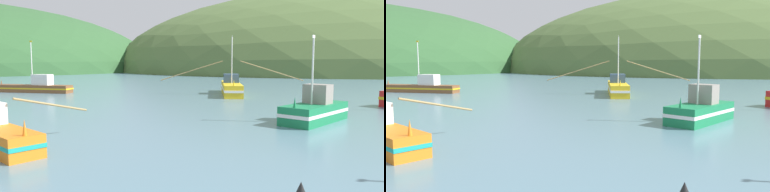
# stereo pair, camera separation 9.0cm
# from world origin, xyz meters

# --- Properties ---
(hill_mid_right) EXTENTS (198.52, 158.82, 65.57)m
(hill_mid_right) POSITION_xyz_m (83.83, 143.79, 0.00)
(hill_mid_right) COLOR #516B38
(hill_mid_right) RESTS_ON ground
(hill_far_left) EXTENTS (125.47, 100.38, 73.94)m
(hill_far_left) POSITION_xyz_m (151.23, 230.27, 0.00)
(hill_far_left) COLOR #2D562D
(hill_far_left) RESTS_ON ground
(fishing_boat_green) EXTENTS (6.36, 5.69, 6.00)m
(fishing_boat_green) POSITION_xyz_m (8.06, 20.22, 0.81)
(fishing_boat_green) COLOR #197A47
(fishing_boat_green) RESTS_ON ground
(fishing_boat_yellow) EXTENTS (17.65, 11.47, 7.35)m
(fishing_boat_yellow) POSITION_xyz_m (7.16, 40.75, 0.89)
(fishing_boat_yellow) COLOR gold
(fishing_boat_yellow) RESTS_ON ground
(fishing_boat_brown) EXTENTS (10.81, 5.39, 6.89)m
(fishing_boat_brown) POSITION_xyz_m (-18.29, 46.76, 0.74)
(fishing_boat_brown) COLOR brown
(fishing_boat_brown) RESTS_ON ground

